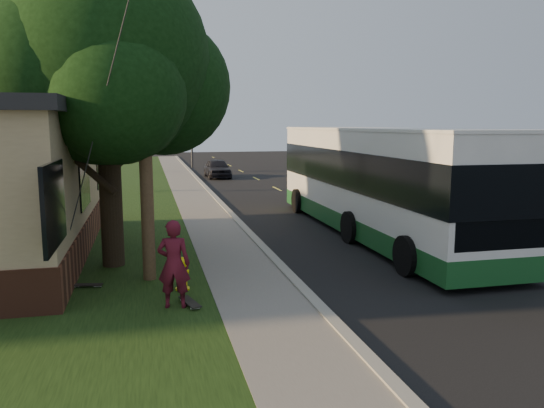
# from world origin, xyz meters

# --- Properties ---
(ground) EXTENTS (120.00, 120.00, 0.00)m
(ground) POSITION_xyz_m (0.00, 0.00, 0.00)
(ground) COLOR black
(ground) RESTS_ON ground
(road) EXTENTS (8.00, 80.00, 0.01)m
(road) POSITION_xyz_m (4.00, 10.00, 0.01)
(road) COLOR black
(road) RESTS_ON ground
(curb) EXTENTS (0.25, 80.00, 0.12)m
(curb) POSITION_xyz_m (0.00, 10.00, 0.06)
(curb) COLOR gray
(curb) RESTS_ON ground
(sidewalk) EXTENTS (2.00, 80.00, 0.08)m
(sidewalk) POSITION_xyz_m (-1.00, 10.00, 0.04)
(sidewalk) COLOR slate
(sidewalk) RESTS_ON ground
(grass_verge) EXTENTS (5.00, 80.00, 0.07)m
(grass_verge) POSITION_xyz_m (-4.50, 10.00, 0.04)
(grass_verge) COLOR black
(grass_verge) RESTS_ON ground
(fire_hydrant) EXTENTS (0.32, 0.32, 0.74)m
(fire_hydrant) POSITION_xyz_m (-2.60, 0.00, 0.43)
(fire_hydrant) COLOR yellow
(fire_hydrant) RESTS_ON grass_verge
(utility_pole) EXTENTS (2.86, 3.21, 9.07)m
(utility_pole) POSITION_xyz_m (-3.31, 0.99, 4.63)
(utility_pole) COLOR #473321
(utility_pole) RESTS_ON ground
(leafy_tree) EXTENTS (6.30, 6.00, 7.80)m
(leafy_tree) POSITION_xyz_m (-4.17, 2.65, 5.17)
(leafy_tree) COLOR black
(leafy_tree) RESTS_ON grass_verge
(bare_tree_near) EXTENTS (1.38, 1.21, 4.31)m
(bare_tree_near) POSITION_xyz_m (-3.50, 18.00, 2.15)
(bare_tree_near) COLOR black
(bare_tree_near) RESTS_ON grass_verge
(bare_tree_far) EXTENTS (1.38, 1.21, 4.03)m
(bare_tree_far) POSITION_xyz_m (-3.00, 30.00, 2.00)
(bare_tree_far) COLOR black
(bare_tree_far) RESTS_ON grass_verge
(traffic_signal) EXTENTS (0.18, 0.22, 5.50)m
(traffic_signal) POSITION_xyz_m (0.50, 34.00, 3.16)
(traffic_signal) COLOR #2D2D30
(traffic_signal) RESTS_ON ground
(transit_bus) EXTENTS (3.05, 13.23, 3.58)m
(transit_bus) POSITION_xyz_m (4.23, 4.87, 1.91)
(transit_bus) COLOR silver
(transit_bus) RESTS_ON ground
(skateboarder) EXTENTS (0.72, 0.54, 1.78)m
(skateboarder) POSITION_xyz_m (-2.82, -1.12, 0.96)
(skateboarder) COLOR #53101F
(skateboarder) RESTS_ON grass_verge
(skateboard_main) EXTENTS (0.43, 0.85, 0.08)m
(skateboard_main) POSITION_xyz_m (-2.52, -1.06, 0.13)
(skateboard_main) COLOR black
(skateboard_main) RESTS_ON grass_verge
(skateboard_spare) EXTENTS (0.73, 0.31, 0.07)m
(skateboard_spare) POSITION_xyz_m (-4.69, 0.67, 0.12)
(skateboard_spare) COLOR black
(skateboard_spare) RESTS_ON grass_verge
(distant_car) EXTENTS (1.64, 3.92, 1.33)m
(distant_car) POSITION_xyz_m (1.50, 25.28, 0.66)
(distant_car) COLOR black
(distant_car) RESTS_ON ground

